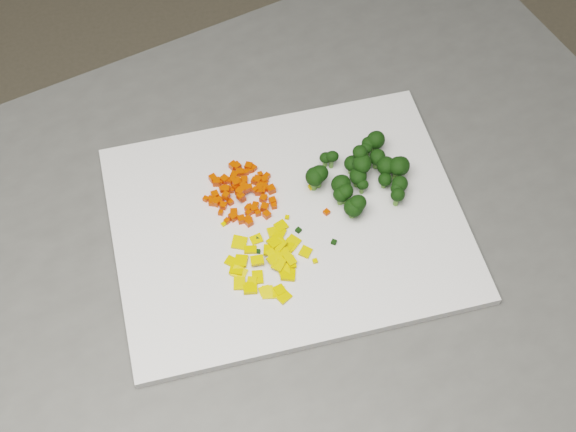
{
  "coord_description": "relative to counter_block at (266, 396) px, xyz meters",
  "views": [
    {
      "loc": [
        0.01,
        -0.28,
        1.73
      ],
      "look_at": [
        0.07,
        0.24,
        0.92
      ],
      "focal_mm": 50.0,
      "sensor_mm": 36.0,
      "label": 1
    }
  ],
  "objects": [
    {
      "name": "pepper_chunk_31",
      "position": [
        -0.01,
        -0.04,
        0.46
      ],
      "size": [
        0.02,
        0.02,
        0.01
      ],
      "primitive_type": "cube",
      "rotation": [
        0.05,
        0.09,
        1.54
      ],
      "color": "gold",
      "rests_on": "pepper_pile"
    },
    {
      "name": "carrot_cube_50",
      "position": [
        -0.03,
        0.1,
        0.46
      ],
      "size": [
        0.01,
        0.01,
        0.01
      ],
      "primitive_type": "cube",
      "rotation": [
        0.0,
        0.0,
        1.17
      ],
      "color": "red",
      "rests_on": "carrot_pile"
    },
    {
      "name": "carrot_cube_47",
      "position": [
        -0.01,
        0.05,
        0.47
      ],
      "size": [
        0.01,
        0.01,
        0.01
      ],
      "primitive_type": "cube",
      "rotation": [
        0.0,
        0.0,
        1.75
      ],
      "color": "red",
      "rests_on": "carrot_pile"
    },
    {
      "name": "carrot_cube_54",
      "position": [
        -0.01,
        0.09,
        0.47
      ],
      "size": [
        0.01,
        0.01,
        0.01
      ],
      "primitive_type": "cube",
      "rotation": [
        0.0,
        0.0,
        3.1
      ],
      "color": "red",
      "rests_on": "carrot_pile"
    },
    {
      "name": "pepper_chunk_0",
      "position": [
        0.02,
        0.03,
        0.46
      ],
      "size": [
        0.02,
        0.02,
        0.01
      ],
      "primitive_type": "cube",
      "rotation": [
        0.09,
        0.06,
        0.19
      ],
      "color": "gold",
      "rests_on": "pepper_pile"
    },
    {
      "name": "pepper_chunk_14",
      "position": [
        0.03,
        -0.02,
        0.46
      ],
      "size": [
        0.02,
        0.01,
        0.01
      ],
      "primitive_type": "cube",
      "rotation": [
        -0.15,
        0.13,
        0.17
      ],
      "color": "gold",
      "rests_on": "pepper_pile"
    },
    {
      "name": "stray_bit_9",
      "position": [
        0.04,
        0.05,
        0.46
      ],
      "size": [
        0.01,
        0.01,
        0.0
      ],
      "primitive_type": "cube",
      "rotation": [
        0.0,
        0.0,
        1.26
      ],
      "color": "gold",
      "rests_on": "cutting_board"
    },
    {
      "name": "pepper_chunk_30",
      "position": [
        0.03,
        -0.02,
        0.46
      ],
      "size": [
        0.01,
        0.02,
        0.01
      ],
      "primitive_type": "cube",
      "rotation": [
        -0.04,
        -0.09,
        1.35
      ],
      "color": "gold",
      "rests_on": "pepper_pile"
    },
    {
      "name": "broccoli_floret_3",
      "position": [
        0.11,
        0.12,
        0.48
      ],
      "size": [
        0.02,
        0.02,
        0.03
      ],
      "primitive_type": null,
      "color": "black",
      "rests_on": "broccoli_pile"
    },
    {
      "name": "carrot_cube_3",
      "position": [
        0.01,
        0.1,
        0.47
      ],
      "size": [
        0.01,
        0.01,
        0.01
      ],
      "primitive_type": "cube",
      "rotation": [
        0.0,
        0.0,
        0.76
      ],
      "color": "red",
      "rests_on": "carrot_pile"
    },
    {
      "name": "broccoli_floret_5",
      "position": [
        0.14,
        0.08,
        0.47
      ],
      "size": [
        0.02,
        0.02,
        0.02
      ],
      "primitive_type": null,
      "color": "black",
      "rests_on": "broccoli_pile"
    },
    {
      "name": "carrot_cube_22",
      "position": [
        -0.03,
        0.09,
        0.47
      ],
      "size": [
        0.01,
        0.01,
        0.01
      ],
      "primitive_type": "cube",
      "rotation": [
        0.0,
        0.0,
        1.4
      ],
      "color": "red",
      "rests_on": "carrot_pile"
    },
    {
      "name": "carrot_cube_10",
      "position": [
        0.0,
        0.13,
        0.47
      ],
      "size": [
        0.01,
        0.01,
        0.01
      ],
      "primitive_type": "cube",
      "rotation": [
        0.0,
        0.0,
        2.75
      ],
      "color": "red",
      "rests_on": "carrot_pile"
    },
    {
      "name": "carrot_cube_45",
      "position": [
        -0.04,
        0.11,
        0.46
      ],
      "size": [
        0.01,
        0.01,
        0.01
      ],
      "primitive_type": "cube",
      "rotation": [
        0.0,
        0.0,
        1.02
      ],
      "color": "red",
      "rests_on": "carrot_pile"
    },
    {
      "name": "carrot_cube_15",
      "position": [
        -0.02,
        0.1,
        0.47
      ],
      "size": [
        0.01,
        0.01,
        0.01
      ],
      "primitive_type": "cube",
      "rotation": [
        0.0,
        0.0,
        0.74
      ],
      "color": "red",
      "rests_on": "carrot_pile"
    },
    {
      "name": "pepper_chunk_18",
      "position": [
        0.06,
        -0.0,
        0.46
      ],
      "size": [
        0.02,
        0.02,
        0.01
      ],
      "primitive_type": "cube",
      "rotation": [
        0.0,
        -0.1,
        2.56
      ],
      "color": "gold",
      "rests_on": "pepper_pile"
    },
    {
      "name": "pepper_chunk_4",
      "position": [
        0.02,
        -0.0,
        0.47
      ],
      "size": [
        0.02,
        0.02,
        0.0
      ],
      "primitive_type": "cube",
      "rotation": [
        -0.08,
        -0.03,
        1.99
      ],
      "color": "gold",
      "rests_on": "pepper_pile"
    },
    {
      "name": "pepper_chunk_24",
      "position": [
        0.02,
        -0.01,
        0.47
      ],
      "size": [
        0.02,
        0.02,
        0.01
      ],
      "primitive_type": "cube",
      "rotation": [
        0.06,
        -0.1,
        2.1
      ],
      "color": "gold",
      "rests_on": "pepper_pile"
    },
    {
      "name": "carrot_cube_19",
      "position": [
        -0.04,
        0.08,
        0.47
      ],
      "size": [
        0.01,
        0.01,
        0.01
      ],
      "primitive_type": "cube",
      "rotation": [
        0.0,
        0.0,
        0.88
      ],
      "color": "red",
      "rests_on": "carrot_pile"
    },
    {
      "name": "stray_bit_2",
      "position": [
        0.07,
        -0.01,
        0.46
      ],
      "size": [
        0.01,
        0.01,
        0.0
      ],
      "primitive_type": "cube",
      "rotation": [
        0.0,
        0.0,
        0.18
      ],
      "color": "gold",
      "rests_on": "cutting_board"
    },
    {
      "name": "carrot_cube_36",
      "position": [
        -0.01,
        0.06,
        0.46
      ],
      "size": [
        0.01,
        0.01,
        0.01
      ],
      "primitive_type": "cube",
      "rotation": [
        0.0,
        0.0,
        2.33
      ],
      "color": "red",
      "rests_on": "carrot_pile"
    },
    {
      "name": "stray_bit_5",
      "position": [
        0.0,
        0.01,
        0.46
      ],
      "size": [
        0.01,
        0.01,
        0.0
      ],
      "primitive_type": "cube",
      "rotation": [
        0.0,
        0.0,
        3.01
      ],
      "color": "black",
      "rests_on": "cutting_board"
    },
    {
      "name": "pepper_chunk_9",
      "position": [
        0.03,
        0.03,
        0.46
      ],
      "size": [
        0.02,
        0.02,
        0.01
      ],
      "primitive_type": "cube",
      "rotation": [
        0.04,
        -0.06,
        2.62
      ],
      "color": "gold",
      "rests_on": "pepper_pile"
    },
    {
      "name": "carrot_cube_42",
      "position": [
        -0.03,
        0.11,
        0.47
      ],
      "size": [
        0.01,
        0.01,
        0.01
      ],
      "primitive_type": "cube",
      "rotation": [
        0.0,
        0.0,
        0.73
      ],
      "color": "red",
      "rests_on": "carrot_pile"
    },
    {
      "name": "pepper_chunk_36",
      "position": [
        0.01,
        -0.05,
        0.46
      ],
      "size": [
        0.01,
        0.02,
        0.01
      ],
      "primitive_type": "cube",
      "rotation": [
        -0.04,
        -0.14,
        1.5
      ],
      "color": "gold",
      "rests_on": "pepper_pile"
    },
    {
      "name": "broccoli_floret_4",
      "position": [
        0.11,
        0.07,
        0.47
      ],
      "size": [
        0.03,
        0.03,
        0.03
      ],
      "primitive_type": null,
      "color": "black",
      "rests_on": "broccoli_pile"
    },
    {
      "name": "pepper_chunk_8",
      "position": [
        0.02,
        -0.02,
        0.47
      ],
      "size": [
        0.02,
        0.02,
        0.01
      ],
      "primitive_type": "cube",
      "rotation": [
        0.06,
        -0.06,
        1.0
      ],
      "color": "gold",
      "rests_on": "pepper_pile"
    },
    {
      "name": "broccoli_floret_9",
      "position": [
        0.14,
        0.1,
        0.49
      ],
      "size": [
        0.03,
        0.03,
        0.03
      ],
      "primitive_type": null,
      "color": "black",
      "rests_on": "broccoli_pile"
    },
    {
      "name": "carrot_cube_78",
      "position": [
        0.01,
        0.12,
        0.46
      ],
      "size": [
        0.01,
        0.01,
        0.01
      ],
      "primitive_type": "cube",
      "rotation": [
        0.0,
        0.0,
        0.24
      ],
      "color": "red",
      "rests_on": "carrot_pile"
    },
    {
      "name": "carrot_cube_21",
      "position": [
        -0.04,
        0.09,
        0.47
      ],
      "size": [
        0.01,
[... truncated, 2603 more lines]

